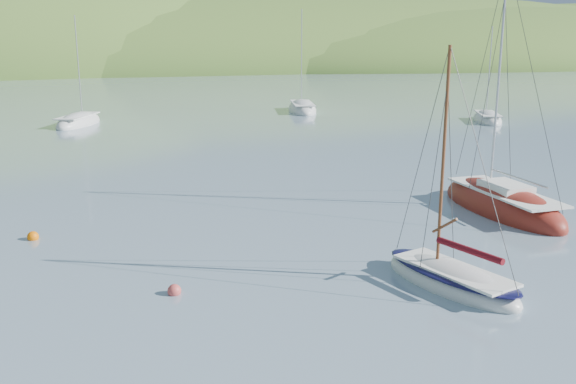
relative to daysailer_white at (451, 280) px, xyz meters
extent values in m
plane|color=slate|center=(-5.31, -0.25, -0.21)|extent=(700.00, 700.00, 0.00)
ellipsoid|color=#3A5F24|center=(-5.31, 169.75, -0.21)|extent=(440.00, 110.00, 44.00)
ellipsoid|color=#3A5F24|center=(84.69, 159.75, -0.21)|extent=(240.00, 100.00, 34.00)
ellipsoid|color=white|center=(0.00, 0.01, -0.11)|extent=(3.99, 6.28, 1.44)
cube|color=white|center=(0.04, -0.11, 0.41)|extent=(3.04, 4.87, 0.10)
cylinder|color=brown|center=(-0.24, 0.67, 4.30)|extent=(0.12, 0.12, 7.86)
ellipsoid|color=#0E0D36|center=(0.00, 0.01, 0.31)|extent=(3.94, 6.21, 0.25)
cylinder|color=maroon|center=(0.23, -0.66, 1.32)|extent=(1.16, 2.75, 0.24)
ellipsoid|color=maroon|center=(7.36, 8.32, -0.03)|extent=(3.59, 9.19, 2.49)
cube|color=white|center=(7.37, 8.14, 0.84)|extent=(2.69, 7.16, 0.10)
cylinder|color=#B7B7BC|center=(7.30, 9.40, 6.45)|extent=(0.12, 0.12, 11.30)
cube|color=white|center=(7.37, 8.14, 1.08)|extent=(1.83, 2.62, 0.42)
cylinder|color=#B7B7BC|center=(7.42, 7.23, 1.75)|extent=(0.32, 4.34, 0.09)
ellipsoid|color=white|center=(-15.22, 46.53, -0.05)|extent=(5.49, 8.45, 2.18)
cube|color=white|center=(-15.28, 46.38, 0.71)|extent=(4.19, 6.56, 0.10)
cylinder|color=#B7B7BC|center=(-14.88, 47.42, 5.46)|extent=(0.12, 0.12, 9.57)
ellipsoid|color=white|center=(9.08, 51.59, -0.04)|extent=(4.49, 9.09, 2.36)
cube|color=white|center=(9.06, 51.42, 0.79)|extent=(3.40, 7.07, 0.10)
cylinder|color=#B7B7BC|center=(9.26, 52.62, 5.96)|extent=(0.12, 0.12, 10.43)
ellipsoid|color=white|center=(25.04, 38.60, -0.07)|extent=(4.96, 7.64, 1.97)
cube|color=white|center=(24.99, 38.46, 0.63)|extent=(3.78, 5.92, 0.10)
cylinder|color=#B7B7BC|center=(25.36, 39.40, 4.91)|extent=(0.12, 0.12, 8.65)
sphere|color=#F5FF36|center=(0.11, -0.49, -0.09)|extent=(0.44, 0.44, 0.44)
sphere|color=#C94844|center=(-9.70, 1.72, -0.09)|extent=(0.48, 0.48, 0.48)
sphere|color=orange|center=(8.49, 10.28, -0.09)|extent=(0.38, 0.38, 0.38)
sphere|color=orange|center=(-15.20, 9.42, -0.09)|extent=(0.50, 0.50, 0.50)
camera|label=1|loc=(-11.12, -19.38, 8.64)|focal=40.00mm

